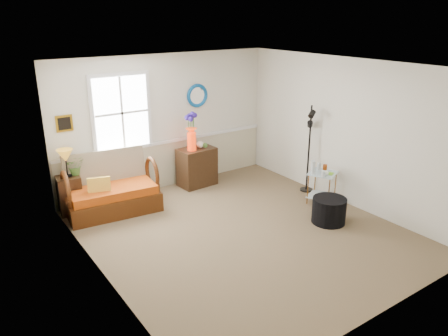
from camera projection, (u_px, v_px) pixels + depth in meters
floor at (243, 232)px, 6.95m from camera, size 4.50×5.00×0.01m
ceiling at (246, 66)px, 6.08m from camera, size 4.50×5.00×0.01m
walls at (244, 155)px, 6.52m from camera, size 4.51×5.01×2.60m
wainscot at (169, 164)px, 8.72m from camera, size 4.46×0.02×0.90m
chair_rail at (168, 141)px, 8.55m from camera, size 4.46×0.04×0.06m
window at (122, 113)px, 7.84m from camera, size 1.14×0.06×1.44m
picture at (64, 123)px, 7.32m from camera, size 0.28×0.03×0.28m
mirror at (197, 96)px, 8.66m from camera, size 0.47×0.07×0.47m
loveseat at (111, 184)px, 7.54m from camera, size 1.64×1.03×1.02m
throw_pillow at (99, 188)px, 7.32m from camera, size 0.39×0.21×0.38m
lamp_stand at (70, 195)px, 7.53m from camera, size 0.42×0.42×0.68m
table_lamp at (66, 163)px, 7.31m from camera, size 0.28×0.28×0.49m
potted_plant at (75, 167)px, 7.46m from camera, size 0.37×0.39×0.26m
cabinet at (197, 167)px, 8.75m from camera, size 0.74×0.50×0.77m
flower_vase at (191, 132)px, 8.39m from camera, size 0.27×0.27×0.74m
side_table at (322, 188)px, 7.96m from camera, size 0.61×0.61×0.58m
tabletop_items at (321, 167)px, 7.79m from camera, size 0.54×0.54×0.24m
floor_lamp at (309, 149)px, 8.31m from camera, size 0.31×0.31×1.70m
ottoman at (329, 210)px, 7.22m from camera, size 0.64×0.64×0.43m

